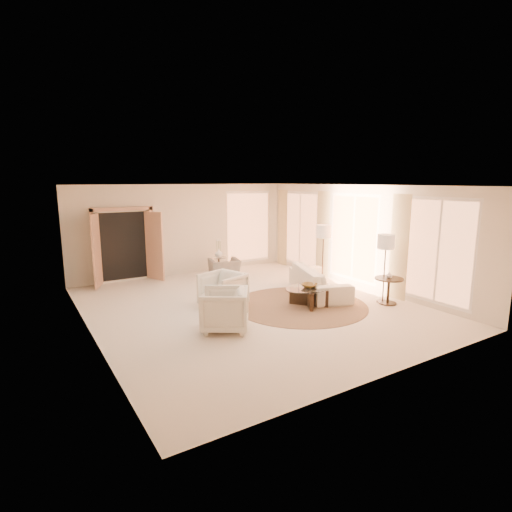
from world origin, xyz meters
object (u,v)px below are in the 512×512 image
side_table (219,264)px  bowl (309,286)px  accent_chair (224,265)px  floor_lamp_far (386,245)px  floor_lamp_near (324,234)px  side_vase (219,253)px  end_vase (389,275)px  coffee_table (309,294)px  sofa (319,281)px  armchair_right (224,308)px  end_table (389,286)px  armchair_left (223,288)px

side_table → bowl: bearing=-85.7°
accent_chair → floor_lamp_far: floor_lamp_far is taller
accent_chair → side_table: accent_chair is taller
floor_lamp_near → side_vase: (-1.83, 2.82, -0.79)m
end_vase → side_vase: (-2.02, 4.97, -0.04)m
side_table → end_vase: end_vase is taller
coffee_table → end_vase: size_ratio=8.58×
side_table → side_vase: (0.00, 0.00, 0.34)m
sofa → end_vase: bearing=-131.2°
armchair_right → coffee_table: 2.42m
armchair_right → floor_lamp_far: 4.24m
bowl → end_vase: (1.71, -0.87, 0.21)m
sofa → side_vase: 3.63m
bowl → accent_chair: bearing=96.3°
side_table → end_vase: (2.02, -4.97, 0.38)m
side_table → side_vase: 0.34m
accent_chair → end_table: accent_chair is taller
armchair_left → coffee_table: bearing=42.1°
side_table → end_vase: size_ratio=3.47×
floor_lamp_near → sofa: bearing=-137.0°
floor_lamp_near → floor_lamp_far: bearing=-84.6°
armchair_left → side_vase: size_ratio=3.35×
sofa → coffee_table: sofa is taller
bowl → sofa: bearing=37.8°
accent_chair → bowl: bearing=108.7°
side_vase → accent_chair: bearing=-98.7°
end_table → side_vase: side_vase is taller
armchair_left → accent_chair: size_ratio=1.03×
armchair_right → bowl: size_ratio=2.62×
armchair_left → accent_chair: armchair_left is taller
side_vase → bowl: bearing=-85.7°
sofa → floor_lamp_far: 1.95m
sofa → armchair_right: (-3.28, -1.00, 0.11)m
end_table → side_vase: 5.37m
end_table → bowl: (-1.71, 0.87, 0.06)m
floor_lamp_far → floor_lamp_near: bearing=95.4°
floor_lamp_near → side_table: bearing=123.1°
accent_chair → bowl: size_ratio=2.50×
armchair_right → end_vase: 4.15m
armchair_left → floor_lamp_near: (3.28, 0.28, 1.01)m
armchair_left → side_table: (1.45, 3.10, -0.13)m
accent_chair → end_vase: end_vase is taller
armchair_right → accent_chair: (2.00, 3.87, -0.08)m
floor_lamp_near → side_vase: 3.45m
sofa → end_table: size_ratio=3.54×
coffee_table → floor_lamp_near: 2.31m
armchair_left → floor_lamp_near: 3.44m
armchair_left → coffee_table: (1.76, -1.00, -0.16)m
floor_lamp_far → end_vase: floor_lamp_far is taller
side_vase → end_table: bearing=-67.8°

